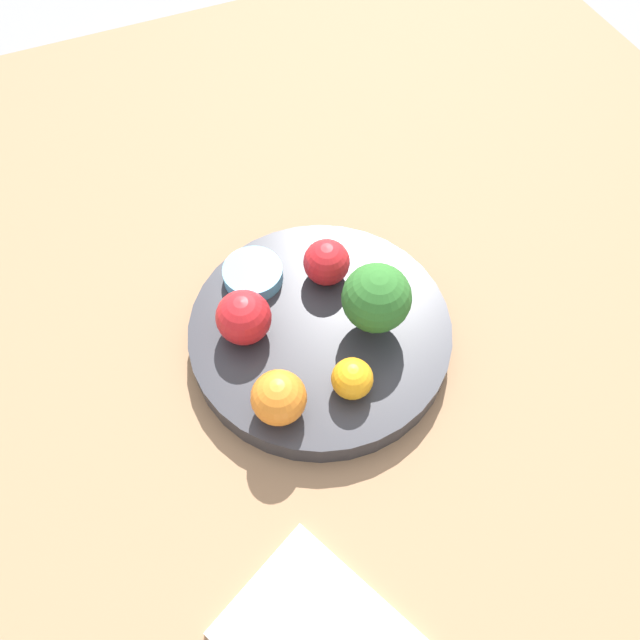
% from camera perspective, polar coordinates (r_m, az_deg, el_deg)
% --- Properties ---
extents(ground_plane, '(6.00, 6.00, 0.00)m').
position_cam_1_polar(ground_plane, '(0.64, 0.00, -2.77)').
color(ground_plane, gray).
extents(table_surface, '(1.20, 1.20, 0.02)m').
position_cam_1_polar(table_surface, '(0.63, 0.00, -2.32)').
color(table_surface, '#936D4C').
rests_on(table_surface, ground_plane).
extents(bowl, '(0.25, 0.25, 0.03)m').
position_cam_1_polar(bowl, '(0.61, 0.00, -1.20)').
color(bowl, '#2D2D33').
rests_on(bowl, table_surface).
extents(broccoli, '(0.06, 0.06, 0.08)m').
position_cam_1_polar(broccoli, '(0.56, 5.19, 1.96)').
color(broccoli, '#99C17A').
rests_on(broccoli, bowl).
extents(apple_red, '(0.05, 0.05, 0.05)m').
position_cam_1_polar(apple_red, '(0.58, -7.00, 0.24)').
color(apple_red, red).
rests_on(apple_red, bowl).
extents(apple_green, '(0.05, 0.05, 0.05)m').
position_cam_1_polar(apple_green, '(0.61, 0.61, 5.30)').
color(apple_green, red).
rests_on(apple_green, bowl).
extents(orange_front, '(0.04, 0.04, 0.04)m').
position_cam_1_polar(orange_front, '(0.55, 2.54, -5.54)').
color(orange_front, orange).
rests_on(orange_front, bowl).
extents(orange_back, '(0.05, 0.05, 0.05)m').
position_cam_1_polar(orange_back, '(0.54, -3.79, -7.10)').
color(orange_back, orange).
rests_on(orange_back, bowl).
extents(small_cup, '(0.06, 0.06, 0.02)m').
position_cam_1_polar(small_cup, '(0.63, -6.14, 4.21)').
color(small_cup, '#66B2DB').
rests_on(small_cup, bowl).
extents(napkin, '(0.16, 0.17, 0.01)m').
position_cam_1_polar(napkin, '(0.53, -0.12, -27.21)').
color(napkin, white).
rests_on(napkin, table_surface).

